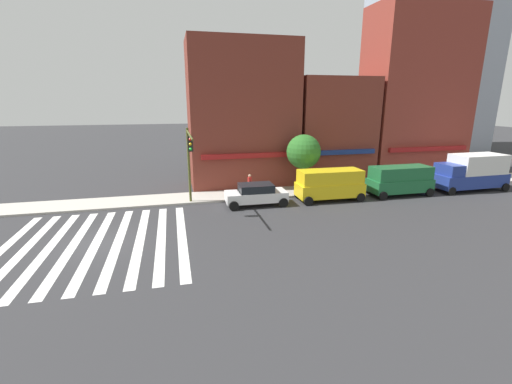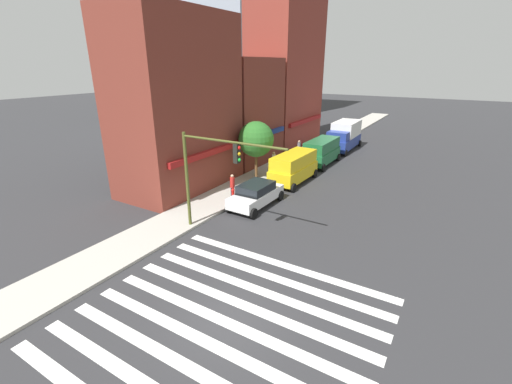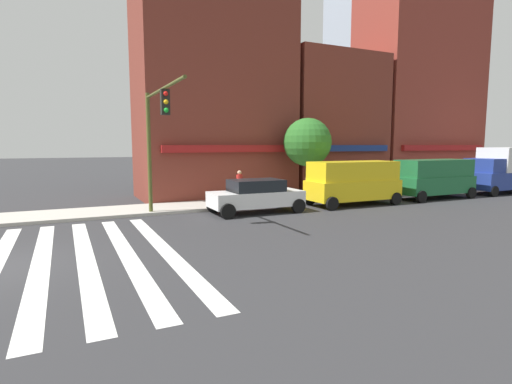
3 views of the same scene
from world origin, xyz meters
name	(u,v)px [view 3 (image 3 of 3)]	position (x,y,z in m)	size (l,w,h in m)	color
sidewalk_left	(20,218)	(0.00, 7.50, 0.07)	(120.00, 3.00, 0.15)	#B2ADA3
storefront_row	(341,96)	(20.04, 11.50, 6.68)	(26.74, 5.30, 15.87)	maroon
tower_distant	(400,10)	(42.14, 28.38, 20.59)	(15.04, 12.76, 41.18)	#939EAD
traffic_signal	(156,128)	(5.36, 4.79, 3.91)	(0.32, 6.21, 5.52)	#474C1E
sedan_white	(256,195)	(9.94, 4.70, 0.84)	(4.43, 2.02, 1.59)	white
van_yellow	(353,181)	(15.70, 4.70, 1.29)	(5.04, 2.22, 2.34)	yellow
van_green	(434,177)	(21.80, 4.70, 1.29)	(5.00, 2.22, 2.34)	#1E6638
box_truck_blue	(506,169)	(28.64, 4.70, 1.59)	(6.24, 2.42, 3.04)	navy
pedestrian_red_jacket	(239,187)	(9.89, 6.54, 1.07)	(0.32, 0.32, 1.77)	#23232D
pedestrian_grey_coat	(407,177)	(22.26, 7.20, 1.07)	(0.32, 0.32, 1.77)	#23232D
pedestrian_white_shirt	(343,181)	(16.94, 7.14, 1.07)	(0.32, 0.32, 1.77)	#23232D
fire_hydrant	(238,196)	(9.74, 6.40, 0.61)	(0.24, 0.24, 0.84)	red
street_tree	(307,142)	(14.61, 7.50, 3.36)	(2.78, 2.78, 4.61)	brown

